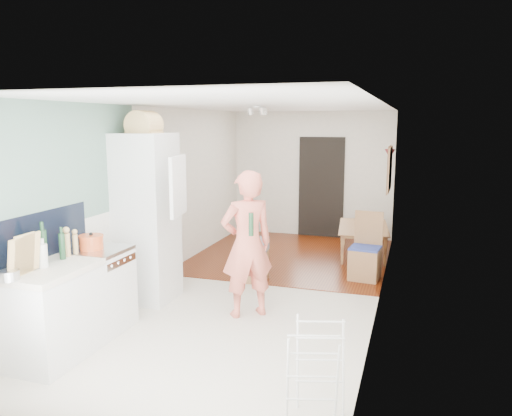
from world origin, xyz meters
The scene contains 32 objects.
room_shell centered at (0.00, 0.00, 1.25)m, with size 3.20×7.00×2.50m, color silver, non-canonical shape.
floor centered at (0.00, 0.00, 0.00)m, with size 3.20×7.00×0.01m, color beige.
wood_floor_overlay centered at (0.00, 1.85, 0.01)m, with size 3.20×3.30×0.01m, color #5F270A.
sage_wall_panel centered at (-1.59, -2.00, 1.85)m, with size 0.02×3.00×1.30m, color slate.
tile_splashback centered at (-1.59, -2.55, 1.15)m, with size 0.02×1.90×0.50m, color black.
doorway_recess centered at (0.20, 3.48, 1.00)m, with size 0.90×0.04×2.00m, color black.
base_cabinet centered at (-1.30, -2.55, 0.43)m, with size 0.60×0.90×0.86m, color silver.
worktop centered at (-1.30, -2.55, 0.89)m, with size 0.62×0.92×0.06m, color beige.
range_cooker centered at (-1.30, -1.80, 0.44)m, with size 0.60×0.60×0.88m, color silver.
cooker_top centered at (-1.30, -1.80, 0.90)m, with size 0.60×0.60×0.04m, color silver.
fridge_housing centered at (-1.27, -0.78, 1.07)m, with size 0.66×0.66×2.15m, color silver.
fridge_door centered at (-0.66, -1.08, 1.55)m, with size 0.56×0.04×0.70m, color silver.
fridge_interior centered at (-0.96, -0.78, 1.55)m, with size 0.02×0.52×0.66m, color white.
pinboard centered at (1.58, 1.90, 1.55)m, with size 0.03×0.90×0.70m, color tan.
pinboard_frame centered at (1.57, 1.90, 1.55)m, with size 0.01×0.94×0.74m, color #9D7140.
wall_sconce centered at (1.54, 2.55, 1.75)m, with size 0.18×0.18×0.16m, color maroon.
person centered at (0.13, -0.92, 1.03)m, with size 0.75×0.49×2.06m, color #E46E5A.
dining_table centered at (1.20, 2.26, 0.22)m, with size 1.24×0.69×0.44m, color #9D7140.
dining_chair centered at (1.34, 0.90, 0.50)m, with size 0.42×0.42×0.99m, color #9D7140, non-canonical shape.
stool centered at (-0.18, 0.35, 0.23)m, with size 0.35×0.35×0.46m, color #9D7140, non-canonical shape.
grey_drape centered at (-0.19, 0.30, 0.55)m, with size 0.40×0.40×0.18m, color slate.
drying_rack centered at (1.32, -2.76, 0.38)m, with size 0.39×0.35×0.76m, color silver, non-canonical shape.
bread_bin centered at (-1.26, -0.78, 2.25)m, with size 0.38×0.36×0.20m, color tan, non-canonical shape.
red_casserole centered at (-1.35, -1.83, 1.00)m, with size 0.26×0.26×0.15m, color #D85527.
steel_pan centered at (-1.36, -2.98, 0.96)m, with size 0.18×0.18×0.09m, color silver.
held_bottle centered at (0.24, -1.10, 1.15)m, with size 0.06×0.06×0.26m, color #1B3E23.
bottle_a centered at (-1.44, -2.45, 1.09)m, with size 0.08×0.08×0.34m, color #1B3E23.
bottle_b centered at (-1.37, -2.26, 1.05)m, with size 0.06×0.06×0.27m, color #1B3E23.
bottle_c centered at (-1.36, -2.56, 1.03)m, with size 0.09×0.09×0.23m, color silver.
pepper_mill_front centered at (-1.40, -2.16, 1.04)m, with size 0.07×0.07×0.24m, color tan.
pepper_mill_back centered at (-1.40, -2.02, 1.02)m, with size 0.05×0.05×0.20m, color tan.
chopping_boards centered at (-1.34, -2.81, 1.11)m, with size 0.04×0.28×0.38m, color tan, non-canonical shape.
Camera 1 is at (1.97, -6.30, 2.28)m, focal length 35.00 mm.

